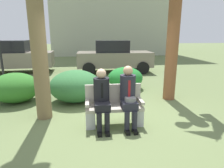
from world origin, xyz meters
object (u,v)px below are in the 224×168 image
Objects in this scene: shrub_mid_lawn at (76,86)px; parked_car_near at (14,57)px; shrub_near_bench at (15,88)px; seated_man_left at (102,96)px; shrub_far_lawn at (125,78)px; park_bench at (114,108)px; parked_car_far at (114,57)px; seated_man_right at (128,94)px.

parked_car_near reaches higher than shrub_mid_lawn.
parked_car_near reaches higher than shrub_near_bench.
shrub_far_lawn is at bearing 70.28° from seated_man_left.
park_bench is 0.97× the size of shrub_far_lawn.
seated_man_left is 0.33× the size of parked_car_far.
seated_man_right is 0.95× the size of shrub_near_bench.
shrub_far_lawn is (3.55, 1.07, -0.04)m from shrub_near_bench.
seated_man_left is at bearing -109.72° from shrub_far_lawn.
shrub_near_bench is (-3.02, 1.99, -0.30)m from seated_man_right.
parked_car_near is (-4.70, 6.94, 0.10)m from seated_man_right.
park_bench reaches higher than shrub_near_bench.
seated_man_left is 1.95m from shrub_mid_lawn.
shrub_mid_lawn is (-0.94, 1.70, 0.09)m from park_bench.
shrub_far_lawn is 0.33× the size of parked_car_far.
shrub_far_lawn is 6.52m from parked_car_near.
parked_car_far is (0.02, 3.37, 0.43)m from shrub_far_lawn.
shrub_far_lawn is (0.52, 3.06, -0.34)m from seated_man_right.
parked_car_near is at bearing 124.12° from seated_man_right.
parked_car_near reaches higher than park_bench.
seated_man_right is at bearing -55.88° from parked_car_near.
park_bench is 3.31m from shrub_near_bench.
parked_car_far is at bearing 82.36° from park_bench.
shrub_mid_lawn is 4.96m from parked_car_far.
shrub_near_bench is (-2.73, 1.87, 0.05)m from park_bench.
shrub_near_bench is at bearing -71.26° from parked_car_near.
parked_car_far reaches higher than shrub_near_bench.
shrub_mid_lawn is 0.39× the size of parked_car_far.
parked_car_near is at bearing 143.42° from shrub_far_lawn.
park_bench is 6.38m from parked_car_far.
parked_car_near is at bearing 120.75° from seated_man_left.
shrub_mid_lawn reaches higher than park_bench.
parked_car_near is (-4.13, 6.94, 0.12)m from seated_man_left.
seated_man_left is 6.53m from parked_car_far.
park_bench is 8.13m from parked_car_near.
shrub_near_bench is 5.24m from parked_car_near.
shrub_near_bench is 3.71m from shrub_far_lawn.
seated_man_left reaches higher than shrub_far_lawn.
park_bench is at bearing 23.24° from seated_man_left.
parked_car_far reaches higher than park_bench.
parked_car_near is (-1.68, 4.95, 0.40)m from shrub_near_bench.
seated_man_right reaches higher than park_bench.
park_bench is at bearing -61.11° from shrub_mid_lawn.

